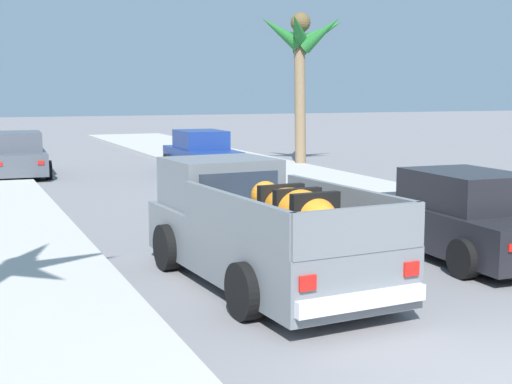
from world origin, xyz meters
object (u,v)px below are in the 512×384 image
Objects in this scene: pickup_truck at (259,230)px; car_right_mid at (18,156)px; car_left_near at (201,154)px; palm_tree_right_fore at (300,45)px; car_left_mid at (462,217)px.

pickup_truck reaches higher than car_right_mid.
car_right_mid is at bearing 164.87° from car_left_near.
palm_tree_right_fore is at bearing -2.33° from car_right_mid.
car_left_near is 0.99× the size of car_right_mid.
car_left_mid is at bearing -89.43° from car_left_near.
palm_tree_right_fore is (10.55, -0.43, 3.98)m from car_right_mid.
car_left_near and car_left_mid have the same top height.
pickup_truck is at bearing -105.05° from car_left_near.
palm_tree_right_fore is (8.33, 15.57, 3.88)m from pickup_truck.
car_right_mid is (-6.08, 1.64, 0.00)m from car_left_near.
car_right_mid is at bearing 177.67° from palm_tree_right_fore.
palm_tree_right_fore reaches higher than car_left_near.
pickup_truck reaches higher than car_left_near.
pickup_truck is 14.87m from car_left_near.
palm_tree_right_fore reaches higher than car_right_mid.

